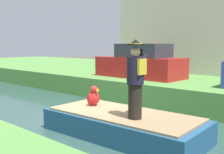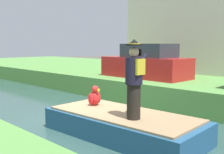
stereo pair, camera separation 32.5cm
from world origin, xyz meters
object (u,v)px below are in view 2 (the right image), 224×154
at_px(person_pirate, 134,80).
at_px(parked_car_red, 146,63).
at_px(boat, 123,124).
at_px(parrot_plush, 95,97).

xyz_separation_m(person_pirate, parked_car_red, (4.96, 3.49, -0.03)).
relative_size(boat, person_pirate, 2.31).
relative_size(person_pirate, parked_car_red, 0.46).
relative_size(boat, parrot_plush, 7.50).
distance_m(boat, parrot_plush, 1.28).
bearing_deg(parked_car_red, parrot_plush, -159.28).
distance_m(boat, person_pirate, 1.38).
bearing_deg(parked_car_red, boat, -148.32).
distance_m(person_pirate, parrot_plush, 1.89).
bearing_deg(parrot_plush, person_pirate, -100.49).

